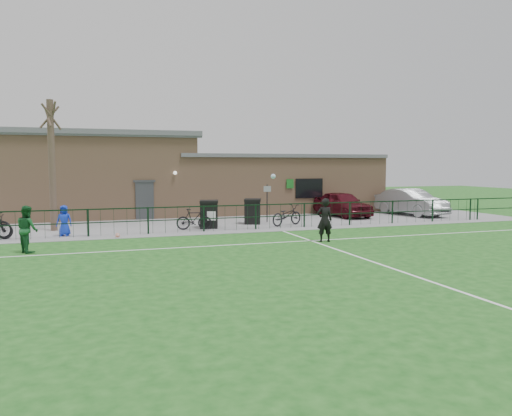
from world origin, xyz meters
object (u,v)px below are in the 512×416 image
object	(u,v)px
car_silver	(411,202)
outfield_player	(27,229)
car_maroon	(342,204)
bicycle_d	(194,219)
bare_tree	(52,166)
wheelie_bin_right	(252,212)
ball_ground	(118,235)
sign_post	(267,203)
bicycle_e	(287,215)
spectator_child	(64,221)
wheelie_bin_left	(209,215)

from	to	relation	value
car_silver	outfield_player	bearing A→B (deg)	-171.01
car_maroon	bicycle_d	world-z (taller)	car_maroon
bare_tree	wheelie_bin_right	xyz separation A→B (m)	(9.53, -0.40, -2.38)
bare_tree	car_silver	distance (m)	20.16
bare_tree	ball_ground	world-z (taller)	bare_tree
car_silver	sign_post	bearing A→B (deg)	175.50
bare_tree	bicycle_e	size ratio (longest dim) A/B	3.04
sign_post	spectator_child	bearing A→B (deg)	-168.00
car_silver	bicycle_e	distance (m)	9.43
bicycle_e	ball_ground	distance (m)	8.41
wheelie_bin_right	ball_ground	size ratio (longest dim) A/B	6.01
car_maroon	spectator_child	bearing A→B (deg)	-173.68
wheelie_bin_right	spectator_child	size ratio (longest dim) A/B	0.91
bare_tree	ball_ground	distance (m)	5.03
bicycle_e	sign_post	bearing A→B (deg)	-10.25
sign_post	bicycle_d	distance (m)	4.73
wheelie_bin_left	wheelie_bin_right	distance (m)	2.65
wheelie_bin_left	sign_post	xyz separation A→B (m)	(3.48, 1.37, 0.38)
sign_post	outfield_player	distance (m)	12.49
wheelie_bin_right	outfield_player	world-z (taller)	outfield_player
spectator_child	outfield_player	bearing A→B (deg)	-91.42
car_silver	bare_tree	bearing A→B (deg)	173.50
sign_post	ball_ground	xyz separation A→B (m)	(-7.85, -3.22, -0.92)
car_silver	outfield_player	size ratio (longest dim) A/B	2.90
wheelie_bin_left	outfield_player	bearing A→B (deg)	-133.85
bicycle_e	ball_ground	size ratio (longest dim) A/B	9.89
wheelie_bin_right	sign_post	world-z (taller)	sign_post
wheelie_bin_left	sign_post	distance (m)	3.76
bare_tree	outfield_player	bearing A→B (deg)	-95.04
car_maroon	bicycle_e	xyz separation A→B (m)	(-4.76, -3.03, -0.22)
wheelie_bin_left	wheelie_bin_right	xyz separation A→B (m)	(2.50, 0.88, -0.02)
car_silver	outfield_player	xyz separation A→B (m)	(-20.54, -6.60, 0.02)
car_silver	bicycle_d	xyz separation A→B (m)	(-13.83, -2.59, -0.30)
wheelie_bin_right	spectator_child	distance (m)	9.15
bare_tree	wheelie_bin_right	world-z (taller)	bare_tree
spectator_child	bare_tree	bearing A→B (deg)	118.79
car_silver	bicycle_e	size ratio (longest dim) A/B	2.43
wheelie_bin_left	outfield_player	size ratio (longest dim) A/B	0.75
wheelie_bin_left	spectator_child	distance (m)	6.55
sign_post	ball_ground	distance (m)	8.53
bare_tree	wheelie_bin_left	size ratio (longest dim) A/B	4.83
car_maroon	bicycle_e	distance (m)	5.65
spectator_child	wheelie_bin_left	bearing A→B (deg)	20.61
bare_tree	bicycle_e	bearing A→B (deg)	-8.51
bare_tree	spectator_child	size ratio (longest dim) A/B	4.55
car_maroon	wheelie_bin_right	bearing A→B (deg)	-170.18
bare_tree	spectator_child	distance (m)	3.12
car_maroon	ball_ground	distance (m)	13.81
car_maroon	sign_post	bearing A→B (deg)	-172.31
bare_tree	car_maroon	xyz separation A→B (m)	(15.69, 1.40, -2.24)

